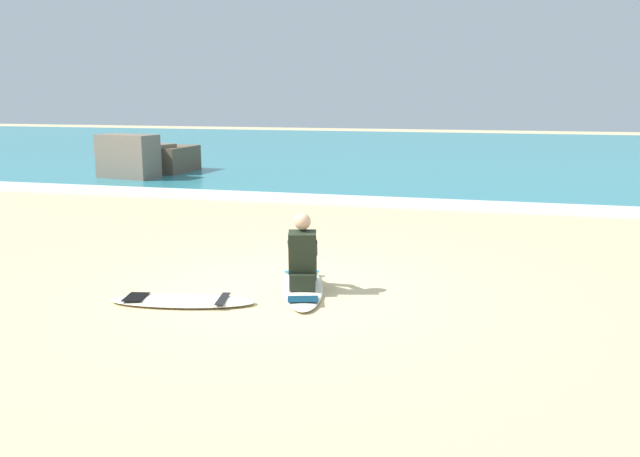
{
  "coord_description": "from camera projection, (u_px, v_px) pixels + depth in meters",
  "views": [
    {
      "loc": [
        2.44,
        -7.59,
        2.45
      ],
      "look_at": [
        0.08,
        1.35,
        0.55
      ],
      "focal_mm": 36.64,
      "sensor_mm": 36.0,
      "label": 1
    }
  ],
  "objects": [
    {
      "name": "ground_plane",
      "position": [
        287.0,
        291.0,
        8.29
      ],
      "size": [
        80.0,
        80.0,
        0.0
      ],
      "primitive_type": "plane",
      "color": "#CCB584"
    },
    {
      "name": "sea",
      "position": [
        434.0,
        152.0,
        27.83
      ],
      "size": [
        80.0,
        28.0,
        0.1
      ],
      "primitive_type": "cube",
      "color": "teal",
      "rests_on": "ground"
    },
    {
      "name": "breaking_foam",
      "position": [
        379.0,
        202.0,
        14.86
      ],
      "size": [
        80.0,
        0.9,
        0.11
      ],
      "primitive_type": "cube",
      "color": "white",
      "rests_on": "ground"
    },
    {
      "name": "surfboard_main",
      "position": [
        302.0,
        286.0,
        8.38
      ],
      "size": [
        1.09,
        2.11,
        0.08
      ],
      "color": "#EFE5C6",
      "rests_on": "ground"
    },
    {
      "name": "surfer_seated",
      "position": [
        303.0,
        258.0,
        8.19
      ],
      "size": [
        0.5,
        0.76,
        0.95
      ],
      "color": "black",
      "rests_on": "surfboard_main"
    },
    {
      "name": "surfboard_spare_near",
      "position": [
        182.0,
        301.0,
        7.79
      ],
      "size": [
        1.83,
        0.84,
        0.08
      ],
      "color": "#EFE5C6",
      "rests_on": "ground"
    },
    {
      "name": "rock_outcrop_distant",
      "position": [
        147.0,
        160.0,
        19.53
      ],
      "size": [
        1.98,
        3.24,
        1.34
      ],
      "color": "#756656",
      "rests_on": "ground"
    }
  ]
}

